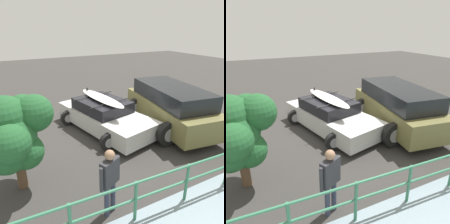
# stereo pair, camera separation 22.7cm
# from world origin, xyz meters

# --- Properties ---
(ground_plane) EXTENTS (44.00, 44.00, 0.02)m
(ground_plane) POSITION_xyz_m (0.00, 0.00, -0.01)
(ground_plane) COLOR #383533
(ground_plane) RESTS_ON ground
(sedan_car) EXTENTS (2.96, 4.57, 1.47)m
(sedan_car) POSITION_xyz_m (0.35, -0.13, 0.59)
(sedan_car) COLOR silver
(sedan_car) RESTS_ON ground
(suv_car) EXTENTS (3.05, 4.80, 1.71)m
(suv_car) POSITION_xyz_m (-2.11, 0.83, 0.90)
(suv_car) COLOR brown
(suv_car) RESTS_ON ground
(person_bystander) EXTENTS (0.57, 0.36, 1.59)m
(person_bystander) POSITION_xyz_m (2.07, 3.74, 0.95)
(person_bystander) COLOR #33384C
(person_bystander) RESTS_ON ground
(railing_fence) EXTENTS (9.64, 0.47, 0.99)m
(railing_fence) POSITION_xyz_m (-0.37, 4.24, 0.65)
(railing_fence) COLOR #387F5B
(railing_fence) RESTS_ON ground
(bush_near_left) EXTENTS (1.74, 1.80, 2.43)m
(bush_near_left) POSITION_xyz_m (3.66, 2.01, 1.56)
(bush_near_left) COLOR brown
(bush_near_left) RESTS_ON ground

